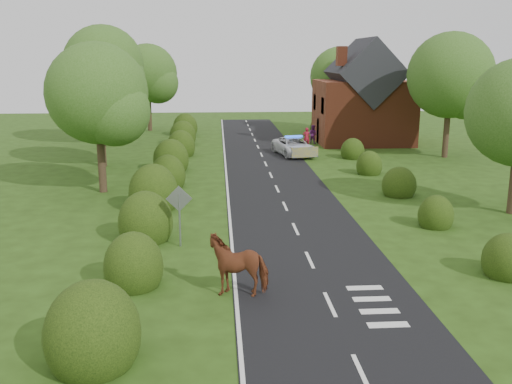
{
  "coord_description": "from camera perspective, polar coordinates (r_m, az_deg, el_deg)",
  "views": [
    {
      "loc": [
        -3.4,
        -20.26,
        7.52
      ],
      "look_at": [
        -1.65,
        5.9,
        1.3
      ],
      "focal_mm": 40.0,
      "sensor_mm": 36.0,
      "label": 1
    }
  ],
  "objects": [
    {
      "name": "cow",
      "position": [
        18.77,
        -1.74,
        -7.58
      ],
      "size": [
        2.4,
        1.4,
        1.64
      ],
      "primitive_type": "imported",
      "rotation": [
        0.0,
        0.0,
        -1.65
      ],
      "color": "maroon",
      "rests_on": "ground"
    },
    {
      "name": "tree_left_c",
      "position": [
        50.95,
        -14.67,
        11.81
      ],
      "size": [
        6.97,
        6.8,
        10.22
      ],
      "color": "#332316",
      "rests_on": "ground"
    },
    {
      "name": "hedgerow_right",
      "position": [
        33.75,
        13.48,
        1.06
      ],
      "size": [
        2.1,
        45.78,
        2.1
      ],
      "color": "black",
      "rests_on": "ground"
    },
    {
      "name": "tree_left_b",
      "position": [
        40.95,
        -15.09,
        9.43
      ],
      "size": [
        5.74,
        5.6,
        8.07
      ],
      "color": "#332316",
      "rests_on": "ground"
    },
    {
      "name": "pedestrian_purple",
      "position": [
        51.2,
        5.69,
        5.77
      ],
      "size": [
        1.02,
        0.99,
        1.65
      ],
      "primitive_type": "imported",
      "rotation": [
        0.0,
        0.0,
        2.47
      ],
      "color": "#73247B",
      "rests_on": "ground"
    },
    {
      "name": "road",
      "position": [
        36.21,
        1.64,
        1.37
      ],
      "size": [
        6.0,
        70.0,
        0.02
      ],
      "primitive_type": "cube",
      "color": "black",
      "rests_on": "ground"
    },
    {
      "name": "hedgerow_left",
      "position": [
        32.81,
        -9.2,
        1.26
      ],
      "size": [
        2.75,
        50.41,
        3.0
      ],
      "color": "black",
      "rests_on": "ground"
    },
    {
      "name": "tree_left_d",
      "position": [
        60.52,
        -10.53,
        11.35
      ],
      "size": [
        6.15,
        6.0,
        8.89
      ],
      "color": "#332316",
      "rests_on": "ground"
    },
    {
      "name": "house",
      "position": [
        52.02,
        10.66,
        9.01
      ],
      "size": [
        8.0,
        7.4,
        9.17
      ],
      "color": "brown",
      "rests_on": "ground"
    },
    {
      "name": "tree_right_c",
      "position": [
        59.51,
        8.62,
        11.1
      ],
      "size": [
        6.15,
        6.0,
        8.58
      ],
      "color": "#332316",
      "rests_on": "ground"
    },
    {
      "name": "road_sign",
      "position": [
        23.08,
        -7.69,
        -1.51
      ],
      "size": [
        1.06,
        0.08,
        2.53
      ],
      "color": "gray",
      "rests_on": "ground"
    },
    {
      "name": "tree_right_b",
      "position": [
        45.69,
        19.28,
        10.63
      ],
      "size": [
        6.56,
        6.4,
        9.4
      ],
      "color": "#332316",
      "rests_on": "ground"
    },
    {
      "name": "road_markings",
      "position": [
        34.07,
        -0.71,
        0.64
      ],
      "size": [
        4.96,
        70.0,
        0.01
      ],
      "color": "white",
      "rests_on": "road"
    },
    {
      "name": "pedestrian_red",
      "position": [
        48.95,
        5.06,
        5.46
      ],
      "size": [
        0.63,
        0.43,
        1.69
      ],
      "primitive_type": "imported",
      "rotation": [
        0.0,
        0.0,
        3.19
      ],
      "color": "maroon",
      "rests_on": "ground"
    },
    {
      "name": "ground",
      "position": [
        21.88,
        5.38,
        -6.82
      ],
      "size": [
        120.0,
        120.0,
        0.0
      ],
      "primitive_type": "plane",
      "color": "#263F10"
    },
    {
      "name": "tree_left_a",
      "position": [
        32.81,
        -15.18,
        9.08
      ],
      "size": [
        5.74,
        5.6,
        8.38
      ],
      "color": "#332316",
      "rests_on": "ground"
    },
    {
      "name": "police_van",
      "position": [
        44.87,
        3.78,
        4.58
      ],
      "size": [
        3.32,
        5.44,
        1.55
      ],
      "rotation": [
        0.0,
        0.0,
        0.21
      ],
      "color": "silver",
      "rests_on": "ground"
    }
  ]
}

